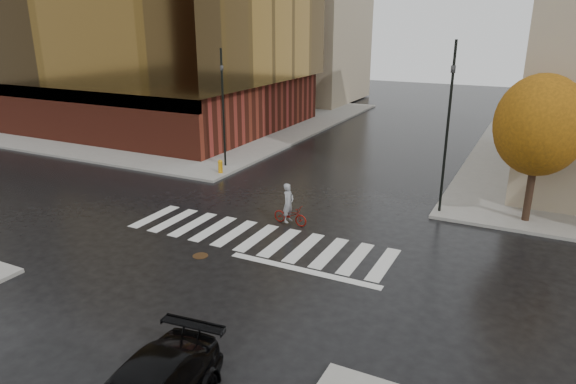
{
  "coord_description": "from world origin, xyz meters",
  "views": [
    {
      "loc": [
        10.1,
        -16.65,
        8.73
      ],
      "look_at": [
        1.12,
        1.2,
        2.0
      ],
      "focal_mm": 32.0,
      "sensor_mm": 36.0,
      "label": 1
    }
  ],
  "objects_px": {
    "traffic_light_nw": "(223,101)",
    "fire_hydrant": "(220,166)",
    "traffic_light_ne": "(449,116)",
    "cyclist": "(290,211)"
  },
  "relations": [
    {
      "from": "traffic_light_nw",
      "to": "traffic_light_ne",
      "type": "relative_size",
      "value": 0.9
    },
    {
      "from": "traffic_light_nw",
      "to": "traffic_light_ne",
      "type": "height_order",
      "value": "traffic_light_ne"
    },
    {
      "from": "fire_hydrant",
      "to": "traffic_light_ne",
      "type": "bearing_deg",
      "value": -2.91
    },
    {
      "from": "traffic_light_ne",
      "to": "fire_hydrant",
      "type": "distance_m",
      "value": 13.44
    },
    {
      "from": "fire_hydrant",
      "to": "traffic_light_nw",
      "type": "bearing_deg",
      "value": 113.27
    },
    {
      "from": "traffic_light_nw",
      "to": "cyclist",
      "type": "bearing_deg",
      "value": 50.77
    },
    {
      "from": "traffic_light_nw",
      "to": "fire_hydrant",
      "type": "height_order",
      "value": "traffic_light_nw"
    },
    {
      "from": "cyclist",
      "to": "traffic_light_ne",
      "type": "xyz_separation_m",
      "value": [
        5.75,
        4.35,
        4.0
      ]
    },
    {
      "from": "cyclist",
      "to": "fire_hydrant",
      "type": "relative_size",
      "value": 2.39
    },
    {
      "from": "traffic_light_nw",
      "to": "traffic_light_ne",
      "type": "bearing_deg",
      "value": 81.89
    }
  ]
}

